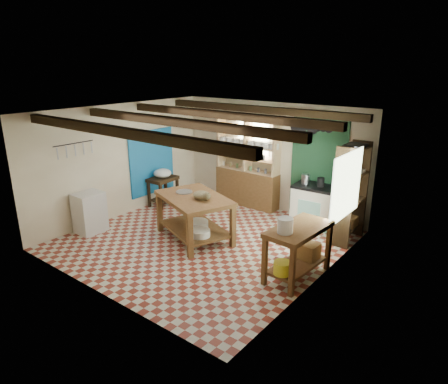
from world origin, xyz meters
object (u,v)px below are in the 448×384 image
Objects in this scene: white_cabinet at (90,212)px; right_counter at (298,252)px; work_table at (194,218)px; cat at (202,195)px; prep_table at (163,191)px; stove at (314,205)px.

white_cabinet is 4.51m from right_counter.
work_table is 4.17× the size of cat.
white_cabinet is at bearing -163.10° from right_counter.
work_table is 2.23m from prep_table.
cat reaches higher than stove.
cat is (0.25, -0.04, 0.54)m from work_table.
white_cabinet is at bearing -94.48° from prep_table.
cat is (2.25, 1.07, 0.56)m from white_cabinet.
stove is at bearing 70.06° from cat.
white_cabinet is at bearing -143.37° from cat.
work_table reaches higher than right_counter.
right_counter is (2.40, -0.10, -0.00)m from work_table.
cat is at bearing -29.50° from prep_table.
work_table is 2.20× the size of prep_table.
stove is 1.07× the size of white_cabinet.
prep_table is at bearing 173.95° from work_table.
stove reaches higher than prep_table.
white_cabinet is (-0.02, -2.13, 0.07)m from prep_table.
prep_table is 2.55m from cat.
prep_table is at bearing 169.61° from right_counter.
right_counter is at bearing 9.81° from cat.
right_counter is at bearing 18.91° from work_table.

